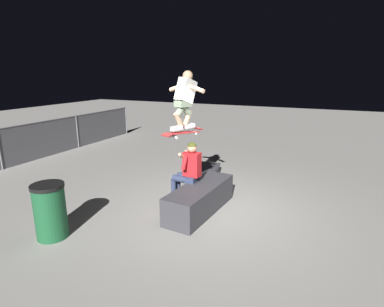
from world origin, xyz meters
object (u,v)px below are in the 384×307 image
object	(u,v)px
ledge_box_main	(200,198)
skateboard	(183,133)
person_sitting_on_ledge	(187,170)
kicker_ramp	(201,173)
skater_airborne	(185,97)
trash_bin	(50,211)

from	to	relation	value
ledge_box_main	skateboard	bearing A→B (deg)	82.03
person_sitting_on_ledge	skateboard	distance (m)	0.81
ledge_box_main	person_sitting_on_ledge	world-z (taller)	person_sitting_on_ledge
kicker_ramp	skater_airborne	bearing A→B (deg)	-166.26
ledge_box_main	trash_bin	distance (m)	2.76
ledge_box_main	skater_airborne	xyz separation A→B (m)	(0.11, 0.38, 2.00)
ledge_box_main	person_sitting_on_ledge	xyz separation A→B (m)	(0.17, 0.36, 0.51)
ledge_box_main	person_sitting_on_ledge	size ratio (longest dim) A/B	1.39
trash_bin	ledge_box_main	bearing A→B (deg)	-43.88
ledge_box_main	trash_bin	size ratio (longest dim) A/B	2.01
skateboard	skater_airborne	distance (m)	0.69
skater_airborne	trash_bin	bearing A→B (deg)	143.89
skateboard	kicker_ramp	bearing A→B (deg)	12.96
kicker_ramp	trash_bin	distance (m)	4.27
person_sitting_on_ledge	trash_bin	size ratio (longest dim) A/B	1.44
ledge_box_main	trash_bin	xyz separation A→B (m)	(-1.98, 1.91, 0.21)
skater_airborne	kicker_ramp	xyz separation A→B (m)	(2.03, 0.50, -2.22)
skater_airborne	trash_bin	world-z (taller)	skater_airborne
skateboard	skater_airborne	bearing A→B (deg)	-16.95
ledge_box_main	kicker_ramp	xyz separation A→B (m)	(2.14, 0.88, -0.22)
skateboard	kicker_ramp	distance (m)	2.63
ledge_box_main	skater_airborne	bearing A→B (deg)	73.90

